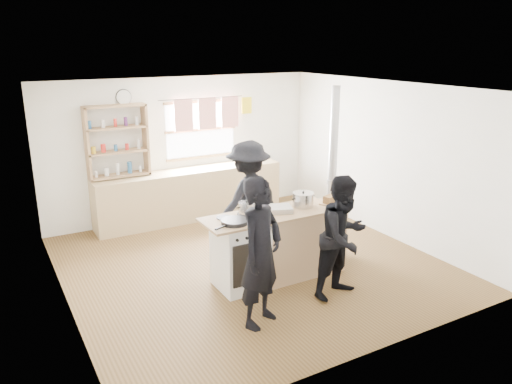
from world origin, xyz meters
TOP-DOWN VIEW (x-y plane):
  - ground at (0.00, 0.00)m, footprint 5.00×5.00m
  - back_counter at (0.00, 2.22)m, footprint 3.40×0.55m
  - shelving_unit at (-1.20, 2.34)m, footprint 1.00×0.28m
  - thermos at (1.00, 2.22)m, footprint 0.10×0.10m
  - cooking_island at (0.14, -0.55)m, footprint 1.97×0.64m
  - skillet_greens at (-0.57, -0.65)m, footprint 0.44×0.44m
  - roast_tray at (0.14, -0.52)m, footprint 0.42×0.39m
  - stockpot_stove at (-0.27, -0.40)m, footprint 0.22×0.22m
  - stockpot_counter at (0.54, -0.51)m, footprint 0.29×0.29m
  - bread_board at (0.93, -0.60)m, footprint 0.33×0.28m
  - flue_heater at (1.15, -0.34)m, footprint 0.35×0.35m
  - person_near_left at (-0.65, -1.43)m, footprint 0.74×0.65m
  - person_near_right at (0.56, -1.36)m, footprint 0.86×0.73m
  - person_far at (0.15, 0.33)m, footprint 1.25×0.92m

SIDE VIEW (x-z plane):
  - ground at x=0.00m, z-range -0.01..0.00m
  - back_counter at x=0.00m, z-range 0.00..0.90m
  - cooking_island at x=0.14m, z-range 0.00..0.93m
  - flue_heater at x=1.15m, z-range -0.61..1.89m
  - person_near_right at x=0.56m, z-range 0.00..1.55m
  - person_near_left at x=-0.65m, z-range 0.00..1.71m
  - person_far at x=0.15m, z-range 0.00..1.73m
  - skillet_greens at x=-0.57m, z-range 0.93..0.98m
  - roast_tray at x=0.14m, z-range 0.93..1.00m
  - bread_board at x=0.93m, z-range 0.92..1.04m
  - stockpot_stove at x=-0.27m, z-range 0.92..1.10m
  - stockpot_counter at x=0.54m, z-range 0.92..1.14m
  - thermos at x=1.00m, z-range 0.90..1.19m
  - shelving_unit at x=-1.20m, z-range 0.91..2.11m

